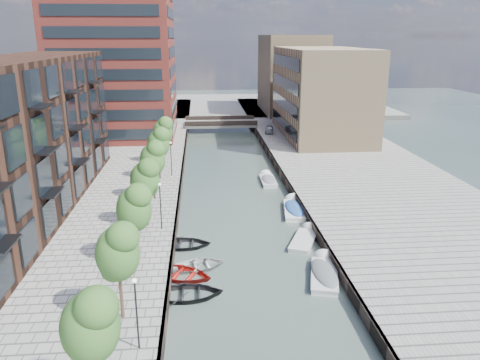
{
  "coord_description": "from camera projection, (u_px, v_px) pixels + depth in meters",
  "views": [
    {
      "loc": [
        -3.65,
        -13.43,
        16.83
      ],
      "look_at": [
        0.0,
        29.55,
        3.5
      ],
      "focal_mm": 35.0,
      "sensor_mm": 36.0,
      "label": 1
    }
  ],
  "objects": [
    {
      "name": "quay_wall_right",
      "position": [
        283.0,
        177.0,
        56.47
      ],
      "size": [
        0.25,
        140.0,
        1.0
      ],
      "primitive_type": "cube",
      "color": "#332823",
      "rests_on": "ground"
    },
    {
      "name": "sloop_4",
      "position": [
        183.0,
        247.0,
        38.94
      ],
      "size": [
        4.92,
        3.63,
        0.98
      ],
      "primitive_type": "imported",
      "rotation": [
        0.0,
        0.0,
        1.52
      ],
      "color": "black",
      "rests_on": "ground"
    },
    {
      "name": "sloop_3",
      "position": [
        199.0,
        268.0,
        35.37
      ],
      "size": [
        4.82,
        3.96,
        0.87
      ],
      "primitive_type": "imported",
      "rotation": [
        0.0,
        0.0,
        1.83
      ],
      "color": "beige",
      "rests_on": "ground"
    },
    {
      "name": "sloop_2",
      "position": [
        180.0,
        277.0,
        34.02
      ],
      "size": [
        5.83,
        5.1,
        1.0
      ],
      "primitive_type": "imported",
      "rotation": [
        0.0,
        0.0,
        1.16
      ],
      "color": "maroon",
      "rests_on": "ground"
    },
    {
      "name": "quay_right",
      "position": [
        363.0,
        175.0,
        57.27
      ],
      "size": [
        20.0,
        140.0,
        1.0
      ],
      "primitive_type": "cube",
      "color": "gray",
      "rests_on": "ground"
    },
    {
      "name": "lamp_0",
      "position": [
        136.0,
        306.0,
        24.05
      ],
      "size": [
        0.24,
        0.24,
        4.12
      ],
      "color": "black",
      "rests_on": "quay_left"
    },
    {
      "name": "tree_0",
      "position": [
        90.0,
        323.0,
        19.6
      ],
      "size": [
        2.5,
        2.5,
        5.95
      ],
      "color": "#382619",
      "rests_on": "quay_left"
    },
    {
      "name": "motorboat_3",
      "position": [
        294.0,
        209.0,
        46.83
      ],
      "size": [
        2.72,
        5.88,
        1.89
      ],
      "color": "white",
      "rests_on": "ground"
    },
    {
      "name": "lamp_1",
      "position": [
        160.0,
        201.0,
        39.28
      ],
      "size": [
        0.24,
        0.24,
        4.12
      ],
      "color": "black",
      "rests_on": "quay_left"
    },
    {
      "name": "far_closure",
      "position": [
        215.0,
        106.0,
        113.1
      ],
      "size": [
        80.0,
        40.0,
        1.0
      ],
      "primitive_type": "cube",
      "color": "gray",
      "rests_on": "ground"
    },
    {
      "name": "tree_3",
      "position": [
        145.0,
        178.0,
        39.59
      ],
      "size": [
        2.5,
        2.5,
        5.95
      ],
      "color": "#382619",
      "rests_on": "quay_left"
    },
    {
      "name": "tree_1",
      "position": [
        117.0,
        250.0,
        26.27
      ],
      "size": [
        2.5,
        2.5,
        5.95
      ],
      "color": "#382619",
      "rests_on": "quay_left"
    },
    {
      "name": "apartment_block",
      "position": [
        21.0,
        137.0,
        42.63
      ],
      "size": [
        8.0,
        38.0,
        14.0
      ],
      "primitive_type": "cube",
      "color": "black",
      "rests_on": "quay_left"
    },
    {
      "name": "motorboat_1",
      "position": [
        324.0,
        273.0,
        34.24
      ],
      "size": [
        3.09,
        5.69,
        1.8
      ],
      "color": "silver",
      "rests_on": "ground"
    },
    {
      "name": "lamp_2",
      "position": [
        171.0,
        155.0,
        54.51
      ],
      "size": [
        0.24,
        0.24,
        4.12
      ],
      "color": "black",
      "rests_on": "quay_left"
    },
    {
      "name": "tan_block_far",
      "position": [
        291.0,
        74.0,
        100.46
      ],
      "size": [
        12.0,
        20.0,
        16.0
      ],
      "primitive_type": "cube",
      "color": "tan",
      "rests_on": "quay_right"
    },
    {
      "name": "car",
      "position": [
        269.0,
        129.0,
        79.32
      ],
      "size": [
        2.01,
        3.81,
        1.24
      ],
      "primitive_type": "imported",
      "rotation": [
        0.0,
        0.0,
        -0.16
      ],
      "color": "#949599",
      "rests_on": "quay_right"
    },
    {
      "name": "tower",
      "position": [
        114.0,
        41.0,
        73.83
      ],
      "size": [
        18.0,
        18.0,
        30.0
      ],
      "primitive_type": "cube",
      "color": "maroon",
      "rests_on": "quay_left"
    },
    {
      "name": "sloop_1",
      "position": [
        187.0,
        297.0,
        31.43
      ],
      "size": [
        5.02,
        3.63,
        1.03
      ],
      "primitive_type": "imported",
      "rotation": [
        0.0,
        0.0,
        1.59
      ],
      "color": "black",
      "rests_on": "ground"
    },
    {
      "name": "water",
      "position": [
        233.0,
        182.0,
        56.13
      ],
      "size": [
        300.0,
        300.0,
        0.0
      ],
      "primitive_type": "plane",
      "color": "#38473F",
      "rests_on": "ground"
    },
    {
      "name": "quay_wall_left",
      "position": [
        181.0,
        180.0,
        55.49
      ],
      "size": [
        0.25,
        140.0,
        1.0
      ],
      "primitive_type": "cube",
      "color": "#332823",
      "rests_on": "ground"
    },
    {
      "name": "motorboat_2",
      "position": [
        305.0,
        239.0,
        40.18
      ],
      "size": [
        3.51,
        5.18,
        1.64
      ],
      "color": "silver",
      "rests_on": "ground"
    },
    {
      "name": "tree_2",
      "position": [
        134.0,
        207.0,
        32.93
      ],
      "size": [
        2.5,
        2.5,
        5.95
      ],
      "color": "#382619",
      "rests_on": "quay_left"
    },
    {
      "name": "motorboat_4",
      "position": [
        268.0,
        180.0,
        56.3
      ],
      "size": [
        1.75,
        4.88,
        1.62
      ],
      "color": "#BBBCB9",
      "rests_on": "ground"
    },
    {
      "name": "tree_5",
      "position": [
        158.0,
        142.0,
        52.92
      ],
      "size": [
        2.5,
        2.5,
        5.95
      ],
      "color": "#382619",
      "rests_on": "quay_left"
    },
    {
      "name": "tan_block_near",
      "position": [
        321.0,
        93.0,
        76.0
      ],
      "size": [
        12.0,
        25.0,
        14.0
      ],
      "primitive_type": "cube",
      "color": "tan",
      "rests_on": "quay_right"
    },
    {
      "name": "bridge",
      "position": [
        221.0,
        123.0,
        86.18
      ],
      "size": [
        13.0,
        6.0,
        1.3
      ],
      "color": "gray",
      "rests_on": "ground"
    },
    {
      "name": "tree_6",
      "position": [
        163.0,
        130.0,
        59.58
      ],
      "size": [
        2.5,
        2.5,
        5.95
      ],
      "color": "#382619",
      "rests_on": "quay_left"
    },
    {
      "name": "tree_4",
      "position": [
        152.0,
        157.0,
        46.26
      ],
      "size": [
        2.5,
        2.5,
        5.95
      ],
      "color": "#382619",
      "rests_on": "quay_left"
    }
  ]
}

